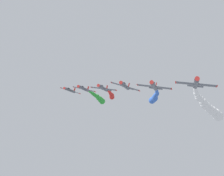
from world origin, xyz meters
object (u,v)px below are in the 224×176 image
Objects in this scene: airplane_right_outer at (84,89)px; airplane_right_inner at (125,86)px; airplane_trailing at (70,90)px; airplane_left_inner at (154,86)px; airplane_left_outer at (103,88)px; airplane_lead at (196,83)px.

airplane_right_inner is at bearing 140.15° from airplane_right_outer.
airplane_right_inner is 39.15m from airplane_trailing.
airplane_right_outer is 1.00× the size of airplane_trailing.
airplane_left_outer is (19.44, -16.60, 3.12)m from airplane_left_inner.
airplane_left_inner reaches higher than airplane_lead.
airplane_right_outer is at bearing -39.20° from airplane_left_inner.
airplane_lead is at bearing 141.74° from airplane_trailing.
airplane_right_inner is at bearing 137.08° from airplane_left_outer.
airplane_right_outer is at bearing -36.66° from airplane_left_outer.
airplane_right_inner is at bearing 139.92° from airplane_trailing.
airplane_left_inner is 1.00× the size of airplane_left_outer.
airplane_left_outer is at bearing -38.04° from airplane_lead.
airplane_right_inner is (20.05, -14.24, 2.90)m from airplane_lead.
airplane_left_outer is 1.00× the size of airplane_right_outer.
airplane_trailing is at bearing -38.59° from airplane_left_outer.
airplane_lead is 24.76m from airplane_right_inner.
airplane_left_inner is 51.44m from airplane_trailing.
airplane_lead is 38.16m from airplane_left_outer.
airplane_trailing is at bearing -39.54° from airplane_left_inner.
airplane_lead is 1.00× the size of airplane_left_outer.
airplane_right_outer reaches higher than airplane_left_inner.
airplane_lead is 1.00× the size of airplane_right_inner.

